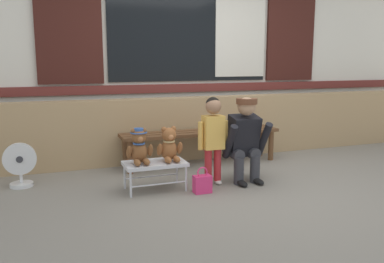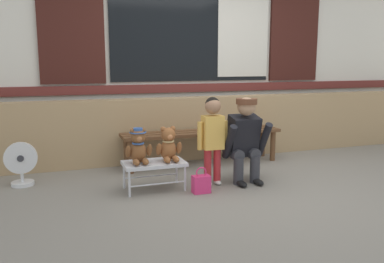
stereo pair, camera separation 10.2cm
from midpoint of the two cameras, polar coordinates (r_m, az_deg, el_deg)
name	(u,v)px [view 2 (the right image)]	position (r m, az deg, el deg)	size (l,w,h in m)	color
ground_plane	(250,186)	(4.44, 8.82, -7.61)	(60.00, 60.00, 0.00)	gray
brick_low_wall	(203,127)	(5.61, 2.07, 0.60)	(8.13, 0.25, 0.85)	tan
shop_facade	(191,25)	(6.05, 0.33, 14.90)	(8.30, 0.26, 3.71)	silver
wooden_bench_long	(202,136)	(5.23, 2.03, -0.65)	(2.10, 0.40, 0.44)	brown
small_display_bench	(154,165)	(4.21, -4.70, -4.75)	(0.64, 0.36, 0.30)	silver
teddy_bear_with_hat	(138,147)	(4.13, -6.90, -2.13)	(0.28, 0.27, 0.36)	brown
teddy_bear_plain	(169,145)	(4.21, -2.64, -1.97)	(0.28, 0.26, 0.36)	#93562D
child_standing	(213,131)	(4.31, 3.63, 0.04)	(0.35, 0.18, 0.96)	#B7282D
adult_crouching	(245,139)	(4.48, 8.14, -1.10)	(0.50, 0.49, 0.95)	#333338
handbag_on_ground	(201,184)	(4.14, 2.03, -7.40)	(0.18, 0.11, 0.27)	#E53370
floor_fan	(21,164)	(4.69, -22.49, -4.31)	(0.34, 0.24, 0.48)	silver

